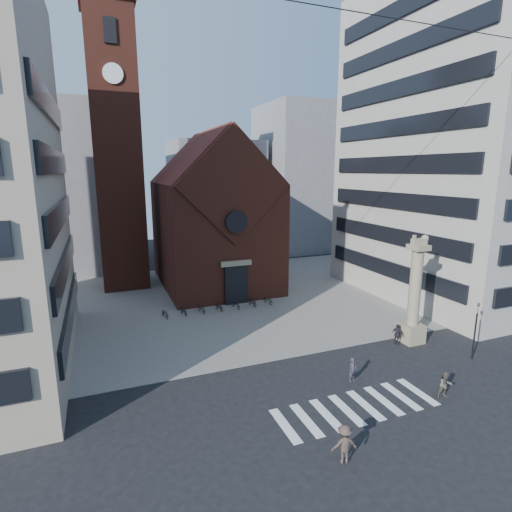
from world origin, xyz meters
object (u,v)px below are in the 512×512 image
(scooter_0, at_px, (165,313))
(traffic_light, at_px, (475,329))
(pedestrian_1, at_px, (445,385))
(lion_column, at_px, (414,300))
(pedestrian_2, at_px, (397,334))
(pedestrian_0, at_px, (353,370))

(scooter_0, bearing_deg, traffic_light, -51.87)
(pedestrian_1, bearing_deg, lion_column, 79.03)
(pedestrian_1, distance_m, pedestrian_2, 7.51)
(pedestrian_2, bearing_deg, pedestrian_1, 148.77)
(traffic_light, bearing_deg, scooter_0, 139.51)
(pedestrian_1, bearing_deg, scooter_0, 142.37)
(pedestrian_2, bearing_deg, scooter_0, 40.19)
(lion_column, relative_size, pedestrian_1, 5.25)
(traffic_light, bearing_deg, pedestrian_2, 130.12)
(pedestrian_0, bearing_deg, scooter_0, 110.88)
(pedestrian_0, bearing_deg, pedestrian_2, 17.75)
(pedestrian_1, bearing_deg, pedestrian_0, 155.62)
(traffic_light, xyz_separation_m, pedestrian_0, (-9.92, 0.58, -1.48))
(pedestrian_2, bearing_deg, traffic_light, -151.60)
(pedestrian_1, bearing_deg, traffic_light, 45.44)
(pedestrian_0, height_order, pedestrian_2, pedestrian_2)
(lion_column, xyz_separation_m, pedestrian_2, (-1.38, 0.00, -2.61))
(pedestrian_1, height_order, scooter_0, pedestrian_1)
(lion_column, xyz_separation_m, traffic_light, (1.99, -4.00, -1.17))
(traffic_light, bearing_deg, pedestrian_0, 176.64)
(pedestrian_1, relative_size, pedestrian_2, 0.98)
(pedestrian_2, relative_size, scooter_0, 1.06)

